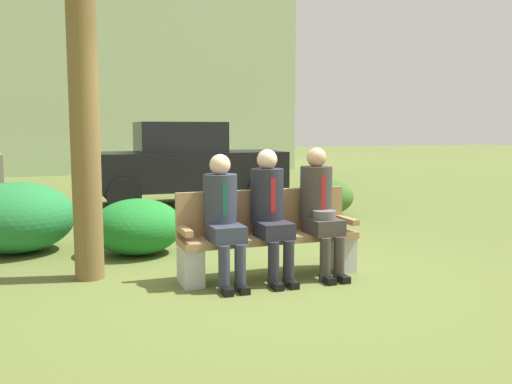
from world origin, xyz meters
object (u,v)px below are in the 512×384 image
at_px(seated_man_left, 223,212).
at_px(shrub_far_lawn, 16,217).
at_px(parked_car_far, 186,164).
at_px(building_backdrop, 118,42).
at_px(shrub_near_bench, 324,197).
at_px(shrub_mid_lawn, 138,227).
at_px(seated_man_middle, 270,207).
at_px(seated_man_right, 320,205).
at_px(park_bench, 267,236).

distance_m(seated_man_left, shrub_far_lawn, 3.02).
xyz_separation_m(parked_car_far, building_backdrop, (0.08, 11.76, 4.17)).
xyz_separation_m(shrub_near_bench, building_backdrop, (-1.91, 14.07, 4.68)).
distance_m(seated_man_left, parked_car_far, 5.96).
relative_size(shrub_mid_lawn, building_backdrop, 0.09).
height_order(seated_man_left, building_backdrop, building_backdrop).
height_order(shrub_near_bench, parked_car_far, parked_car_far).
relative_size(shrub_near_bench, shrub_mid_lawn, 0.97).
distance_m(seated_man_left, seated_man_middle, 0.50).
bearing_deg(parked_car_far, seated_man_right, -89.28).
bearing_deg(parked_car_far, shrub_near_bench, -49.30).
xyz_separation_m(seated_man_right, building_backdrop, (0.00, 17.63, 4.27)).
distance_m(seated_man_right, shrub_far_lawn, 3.81).
distance_m(shrub_mid_lawn, shrub_far_lawn, 1.54).
bearing_deg(seated_man_middle, shrub_far_lawn, 138.42).
distance_m(seated_man_middle, parked_car_far, 5.89).
bearing_deg(seated_man_left, park_bench, 13.60).
bearing_deg(seated_man_left, building_backdrop, 86.54).
bearing_deg(shrub_near_bench, seated_man_right, -118.23).
bearing_deg(parked_car_far, seated_man_middle, -94.75).
relative_size(seated_man_right, shrub_mid_lawn, 1.22).
xyz_separation_m(seated_man_middle, building_backdrop, (0.56, 17.63, 4.27)).
bearing_deg(shrub_far_lawn, shrub_mid_lawn, -23.99).
relative_size(seated_man_left, shrub_mid_lawn, 1.17).
height_order(seated_man_right, parked_car_far, parked_car_far).
bearing_deg(parked_car_far, building_backdrop, 89.63).
bearing_deg(seated_man_middle, parked_car_far, 85.25).
distance_m(park_bench, shrub_near_bench, 4.22).
height_order(park_bench, shrub_mid_lawn, park_bench).
relative_size(park_bench, shrub_mid_lawn, 1.70).
bearing_deg(seated_man_right, shrub_mid_lawn, 136.09).
distance_m(shrub_near_bench, shrub_far_lawn, 5.16).
relative_size(seated_man_right, building_backdrop, 0.10).
xyz_separation_m(seated_man_middle, shrub_far_lawn, (-2.51, 2.23, -0.30)).
bearing_deg(building_backdrop, shrub_far_lawn, -101.29).
xyz_separation_m(seated_man_middle, shrub_near_bench, (2.47, 3.56, -0.41)).
bearing_deg(shrub_mid_lawn, parked_car_far, 69.46).
bearing_deg(shrub_far_lawn, shrub_near_bench, 14.93).
relative_size(seated_man_middle, shrub_near_bench, 1.25).
bearing_deg(seated_man_right, parked_car_far, 90.72).
bearing_deg(seated_man_left, shrub_mid_lawn, 110.69).
xyz_separation_m(shrub_near_bench, parked_car_far, (-1.99, 2.31, 0.50)).
bearing_deg(seated_man_right, seated_man_middle, 179.53).
bearing_deg(seated_man_middle, park_bench, 80.51).
relative_size(seated_man_left, parked_car_far, 0.33).
bearing_deg(building_backdrop, shrub_near_bench, -82.26).
distance_m(shrub_far_lawn, building_backdrop, 16.35).
distance_m(seated_man_right, shrub_near_bench, 4.06).
bearing_deg(seated_man_left, seated_man_right, -0.03).
relative_size(parked_car_far, building_backdrop, 0.30).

